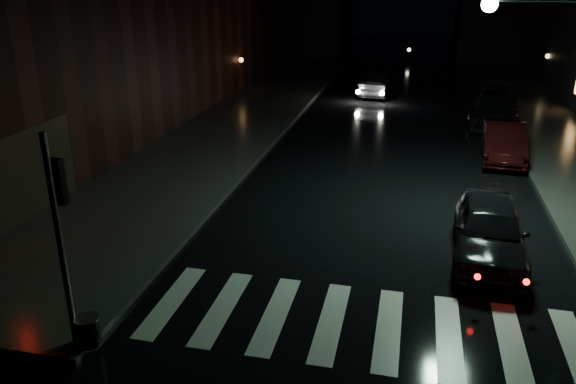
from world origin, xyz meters
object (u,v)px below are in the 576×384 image
Objects in this scene: parked_car_b at (503,142)px; parked_car_a at (490,230)px; parked_car_c at (495,109)px; parked_car_d at (493,108)px; oncoming_car at (379,83)px.

parked_car_a is at bearing -94.92° from parked_car_b.
parked_car_c reaches higher than parked_car_d.
parked_car_b is at bearing -87.13° from parked_car_c.
parked_car_a is at bearing -89.62° from parked_car_d.
parked_car_c is at bearing -83.20° from parked_car_d.
parked_car_d is at bearing 95.83° from parked_car_c.
parked_car_d is (1.71, 15.20, -0.07)m from parked_car_a.
parked_car_a is 0.84× the size of parked_car_c.
parked_car_d is (0.00, 0.59, -0.08)m from parked_car_c.
parked_car_a reaches higher than parked_car_b.
parked_car_c is (1.71, 14.61, 0.01)m from parked_car_a.
oncoming_car is at bearing 144.87° from parked_car_d.
parked_car_b is (1.41, 8.82, -0.02)m from parked_car_a.
parked_car_d is at bearing 144.59° from oncoming_car.
parked_car_d is at bearing 91.50° from parked_car_b.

